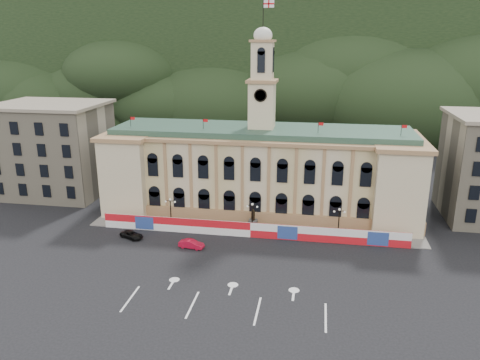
% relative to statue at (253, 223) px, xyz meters
% --- Properties ---
extents(ground, '(260.00, 260.00, 0.00)m').
position_rel_statue_xyz_m(ground, '(0.00, -18.00, -1.19)').
color(ground, black).
rests_on(ground, ground).
extents(lane_markings, '(26.00, 10.00, 0.02)m').
position_rel_statue_xyz_m(lane_markings, '(0.00, -23.00, -1.18)').
color(lane_markings, white).
rests_on(lane_markings, ground).
extents(hill_ridge, '(230.00, 80.00, 64.00)m').
position_rel_statue_xyz_m(hill_ridge, '(0.03, 103.99, 18.30)').
color(hill_ridge, black).
rests_on(hill_ridge, ground).
extents(city_hall, '(56.20, 17.60, 37.10)m').
position_rel_statue_xyz_m(city_hall, '(0.00, 9.63, 6.66)').
color(city_hall, beige).
rests_on(city_hall, ground).
extents(side_building_left, '(21.00, 17.00, 18.60)m').
position_rel_statue_xyz_m(side_building_left, '(-43.00, 12.93, 8.14)').
color(side_building_left, tan).
rests_on(side_building_left, ground).
extents(hoarding_fence, '(50.00, 0.44, 2.50)m').
position_rel_statue_xyz_m(hoarding_fence, '(0.06, -2.93, 0.06)').
color(hoarding_fence, red).
rests_on(hoarding_fence, ground).
extents(pavement, '(56.00, 5.50, 0.16)m').
position_rel_statue_xyz_m(pavement, '(0.00, -0.25, -1.11)').
color(pavement, slate).
rests_on(pavement, ground).
extents(statue, '(1.40, 1.40, 3.72)m').
position_rel_statue_xyz_m(statue, '(0.00, 0.00, 0.00)').
color(statue, '#595651').
rests_on(statue, ground).
extents(lamp_left, '(1.96, 0.44, 5.15)m').
position_rel_statue_xyz_m(lamp_left, '(-14.00, -1.00, 1.89)').
color(lamp_left, black).
rests_on(lamp_left, ground).
extents(lamp_center, '(1.96, 0.44, 5.15)m').
position_rel_statue_xyz_m(lamp_center, '(0.00, -1.00, 1.89)').
color(lamp_center, black).
rests_on(lamp_center, ground).
extents(lamp_right, '(1.96, 0.44, 5.15)m').
position_rel_statue_xyz_m(lamp_right, '(14.00, -1.00, 1.89)').
color(lamp_right, black).
rests_on(lamp_right, ground).
extents(red_sedan, '(2.38, 4.28, 1.29)m').
position_rel_statue_xyz_m(red_sedan, '(-8.36, -8.56, -0.54)').
color(red_sedan, '#B60D28').
rests_on(red_sedan, ground).
extents(black_suv, '(4.99, 5.50, 1.13)m').
position_rel_statue_xyz_m(black_suv, '(-18.87, -6.61, -0.62)').
color(black_suv, black).
rests_on(black_suv, ground).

